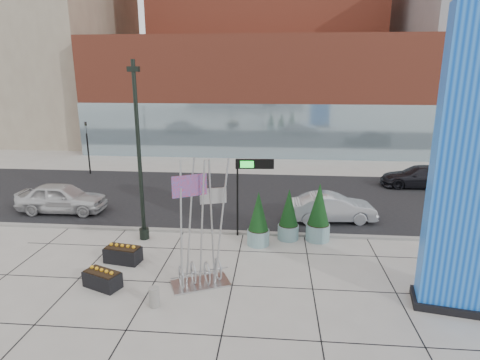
# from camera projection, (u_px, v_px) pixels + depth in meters

# --- Properties ---
(ground) EXTENTS (160.00, 160.00, 0.00)m
(ground) POSITION_uv_depth(u_px,v_px,m) (210.00, 272.00, 16.13)
(ground) COLOR #9E9991
(ground) RESTS_ON ground
(street_asphalt) EXTENTS (80.00, 12.00, 0.02)m
(street_asphalt) POSITION_uv_depth(u_px,v_px,m) (235.00, 197.00, 25.74)
(street_asphalt) COLOR black
(street_asphalt) RESTS_ON ground
(curb_edge) EXTENTS (80.00, 0.30, 0.12)m
(curb_edge) POSITION_uv_depth(u_px,v_px,m) (223.00, 232.00, 19.96)
(curb_edge) COLOR gray
(curb_edge) RESTS_ON ground
(tower_podium) EXTENTS (34.00, 10.00, 11.00)m
(tower_podium) POSITION_uv_depth(u_px,v_px,m) (262.00, 95.00, 40.57)
(tower_podium) COLOR #A54530
(tower_podium) RESTS_ON ground
(tower_glass_front) EXTENTS (34.00, 0.60, 5.00)m
(tower_glass_front) POSITION_uv_depth(u_px,v_px,m) (259.00, 131.00, 36.73)
(tower_glass_front) COLOR #8CA5B2
(tower_glass_front) RESTS_ON ground
(blue_pylon) EXTENTS (3.13, 1.84, 9.78)m
(blue_pylon) POSITION_uv_depth(u_px,v_px,m) (479.00, 173.00, 12.45)
(blue_pylon) COLOR blue
(blue_pylon) RESTS_ON ground
(lamp_post) EXTENTS (0.53, 0.46, 8.30)m
(lamp_post) POSITION_uv_depth(u_px,v_px,m) (140.00, 170.00, 18.44)
(lamp_post) COLOR black
(lamp_post) RESTS_ON ground
(public_art_sculpture) EXTENTS (2.40, 1.86, 4.88)m
(public_art_sculpture) POSITION_uv_depth(u_px,v_px,m) (200.00, 253.00, 14.84)
(public_art_sculpture) COLOR #B5B7BA
(public_art_sculpture) RESTS_ON ground
(concrete_bollard) EXTENTS (0.36, 0.36, 0.70)m
(concrete_bollard) POSITION_uv_depth(u_px,v_px,m) (154.00, 297.00, 13.65)
(concrete_bollard) COLOR gray
(concrete_bollard) RESTS_ON ground
(overhead_street_sign) EXTENTS (1.81, 0.28, 3.83)m
(overhead_street_sign) POSITION_uv_depth(u_px,v_px,m) (251.00, 171.00, 18.80)
(overhead_street_sign) COLOR black
(overhead_street_sign) RESTS_ON ground
(round_planter_east) EXTENTS (1.12, 1.12, 2.81)m
(round_planter_east) POSITION_uv_depth(u_px,v_px,m) (319.00, 214.00, 18.84)
(round_planter_east) COLOR #7CA3A7
(round_planter_east) RESTS_ON ground
(round_planter_mid) EXTENTS (1.00, 1.00, 2.49)m
(round_planter_mid) POSITION_uv_depth(u_px,v_px,m) (289.00, 216.00, 19.00)
(round_planter_mid) COLOR #7CA3A7
(round_planter_mid) RESTS_ON ground
(round_planter_west) EXTENTS (1.03, 1.03, 2.56)m
(round_planter_west) POSITION_uv_depth(u_px,v_px,m) (258.00, 220.00, 18.36)
(round_planter_west) COLOR #7CA3A7
(round_planter_west) RESTS_ON ground
(box_planter_north) EXTENTS (1.59, 0.99, 0.81)m
(box_planter_north) POSITION_uv_depth(u_px,v_px,m) (123.00, 254.00, 16.86)
(box_planter_north) COLOR black
(box_planter_north) RESTS_ON ground
(box_planter_south) EXTENTS (1.55, 1.18, 0.76)m
(box_planter_south) POSITION_uv_depth(u_px,v_px,m) (102.00, 278.00, 14.89)
(box_planter_south) COLOR black
(box_planter_south) RESTS_ON ground
(car_white_west) EXTENTS (4.96, 2.07, 1.68)m
(car_white_west) POSITION_uv_depth(u_px,v_px,m) (62.00, 198.00, 22.76)
(car_white_west) COLOR silver
(car_white_west) RESTS_ON ground
(car_silver_mid) EXTENTS (4.66, 2.04, 1.49)m
(car_silver_mid) POSITION_uv_depth(u_px,v_px,m) (332.00, 208.00, 21.40)
(car_silver_mid) COLOR #B6B8BE
(car_silver_mid) RESTS_ON ground
(car_dark_east) EXTENTS (5.15, 2.16, 1.48)m
(car_dark_east) POSITION_uv_depth(u_px,v_px,m) (419.00, 177.00, 27.77)
(car_dark_east) COLOR black
(car_dark_east) RESTS_ON ground
(traffic_signal) EXTENTS (0.15, 0.18, 4.10)m
(traffic_signal) POSITION_uv_depth(u_px,v_px,m) (88.00, 145.00, 30.99)
(traffic_signal) COLOR black
(traffic_signal) RESTS_ON ground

